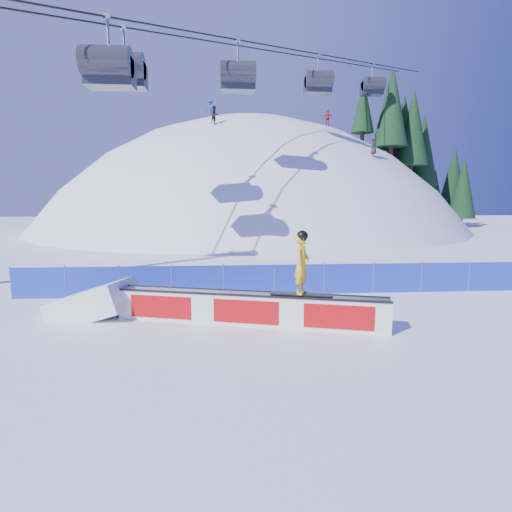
{
  "coord_description": "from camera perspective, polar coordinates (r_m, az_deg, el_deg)",
  "views": [
    {
      "loc": [
        -2.84,
        -10.86,
        3.74
      ],
      "look_at": [
        -1.84,
        3.05,
        1.76
      ],
      "focal_mm": 28.0,
      "sensor_mm": 36.0,
      "label": 1
    }
  ],
  "objects": [
    {
      "name": "ground",
      "position": [
        11.83,
        10.17,
        -10.48
      ],
      "size": [
        160.0,
        160.0,
        0.0
      ],
      "primitive_type": "plane",
      "color": "white",
      "rests_on": "ground"
    },
    {
      "name": "snow_hill",
      "position": [
        57.22,
        -1.0,
        -14.26
      ],
      "size": [
        64.0,
        64.0,
        64.0
      ],
      "color": "white",
      "rests_on": "ground"
    },
    {
      "name": "treeline",
      "position": [
        57.08,
        21.67,
        14.0
      ],
      "size": [
        18.68,
        12.22,
        20.64
      ],
      "color": "#352315",
      "rests_on": "ground"
    },
    {
      "name": "safety_fence",
      "position": [
        15.93,
        6.25,
        -3.33
      ],
      "size": [
        22.05,
        0.05,
        1.3
      ],
      "color": "#1F34BA",
      "rests_on": "ground"
    },
    {
      "name": "chairlift",
      "position": [
        41.24,
        7.48,
        26.61
      ],
      "size": [
        40.8,
        41.7,
        22.0
      ],
      "color": "#9298A0",
      "rests_on": "ground"
    },
    {
      "name": "rail_box",
      "position": [
        12.09,
        -1.21,
        -7.53
      ],
      "size": [
        8.1,
        2.77,
        0.99
      ],
      "rotation": [
        0.0,
        0.0,
        -0.27
      ],
      "color": "white",
      "rests_on": "ground"
    },
    {
      "name": "snow_ramp",
      "position": [
        14.22,
        -22.12,
        -7.77
      ],
      "size": [
        3.02,
        2.32,
        1.67
      ],
      "primitive_type": null,
      "rotation": [
        0.0,
        -0.31,
        -0.27
      ],
      "color": "white",
      "rests_on": "ground"
    },
    {
      "name": "snowboarder",
      "position": [
        11.54,
        6.57,
        -1.07
      ],
      "size": [
        1.82,
        0.8,
        1.88
      ],
      "rotation": [
        0.0,
        0.0,
        1.06
      ],
      "color": "black",
      "rests_on": "rail_box"
    },
    {
      "name": "distant_skiers",
      "position": [
        43.06,
        1.77,
        18.98
      ],
      "size": [
        16.66,
        8.86,
        6.5
      ],
      "color": "black",
      "rests_on": "ground"
    }
  ]
}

